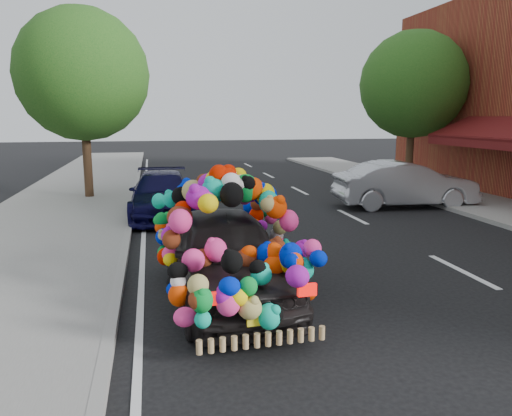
% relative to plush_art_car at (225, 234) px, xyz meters
% --- Properties ---
extents(ground, '(100.00, 100.00, 0.00)m').
position_rel_plush_art_car_xyz_m(ground, '(0.73, 0.46, -1.01)').
color(ground, black).
rests_on(ground, ground).
extents(kerb, '(0.15, 60.00, 0.13)m').
position_rel_plush_art_car_xyz_m(kerb, '(-1.62, 0.46, -0.95)').
color(kerb, gray).
rests_on(kerb, ground).
extents(lane_markings, '(6.00, 50.00, 0.01)m').
position_rel_plush_art_car_xyz_m(lane_markings, '(4.33, 0.46, -1.01)').
color(lane_markings, silver).
rests_on(lane_markings, ground).
extents(tree_near_sidewalk, '(4.20, 4.20, 6.13)m').
position_rel_plush_art_car_xyz_m(tree_near_sidewalk, '(-3.07, 9.96, 3.01)').
color(tree_near_sidewalk, '#332114').
rests_on(tree_near_sidewalk, ground).
extents(tree_far_b, '(4.00, 4.00, 5.90)m').
position_rel_plush_art_car_xyz_m(tree_far_b, '(8.73, 10.46, 2.88)').
color(tree_far_b, '#332114').
rests_on(tree_far_b, ground).
extents(plush_art_car, '(2.16, 4.25, 2.00)m').
position_rel_plush_art_car_xyz_m(plush_art_car, '(0.00, 0.00, 0.00)').
color(plush_art_car, black).
rests_on(plush_art_car, ground).
extents(navy_sedan, '(1.81, 4.22, 1.21)m').
position_rel_plush_art_car_xyz_m(navy_sedan, '(-0.78, 6.63, -0.41)').
color(navy_sedan, black).
rests_on(navy_sedan, ground).
extents(silver_hatchback, '(4.32, 1.80, 1.39)m').
position_rel_plush_art_car_xyz_m(silver_hatchback, '(6.48, 6.59, -0.32)').
color(silver_hatchback, '#A4A6AC').
rests_on(silver_hatchback, ground).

